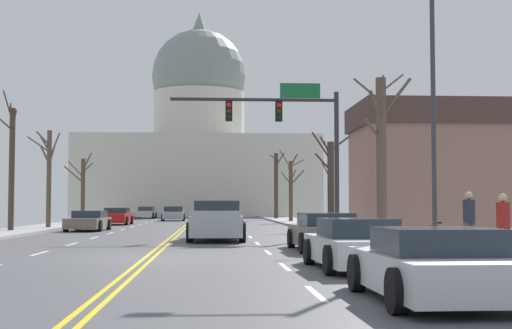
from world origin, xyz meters
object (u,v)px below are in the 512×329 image
object	(u,v)px
signal_gantry	(291,126)
sedan_near_02	(356,245)
pickup_truck_near_00	(217,222)
bicycle_parked	(437,237)
sedan_near_01	(324,232)
sedan_oncoming_03	(146,213)
street_lamp_right	(423,74)
pedestrian_01	(469,219)
sedan_oncoming_01	(117,217)
pedestrian_00	(503,223)
sedan_near_03	(435,267)
sedan_oncoming_00	(88,221)
sedan_oncoming_02	(173,214)

from	to	relation	value
signal_gantry	sedan_near_02	size ratio (longest dim) A/B	1.77
pickup_truck_near_00	bicycle_parked	world-z (taller)	pickup_truck_near_00
sedan_near_01	pickup_truck_near_00	bearing A→B (deg)	116.10
sedan_near_01	sedan_oncoming_03	size ratio (longest dim) A/B	1.08
street_lamp_right	pedestrian_01	world-z (taller)	street_lamp_right
sedan_oncoming_01	pedestrian_01	distance (m)	36.64
sedan_oncoming_01	bicycle_parked	distance (m)	34.57
sedan_oncoming_01	bicycle_parked	bearing A→B (deg)	-66.11
pickup_truck_near_00	pedestrian_00	bearing A→B (deg)	-60.63
sedan_near_01	pedestrian_01	bearing A→B (deg)	-41.82
street_lamp_right	sedan_oncoming_01	xyz separation A→B (m)	(-13.14, 33.23, -4.72)
signal_gantry	pickup_truck_near_00	size ratio (longest dim) A/B	1.37
sedan_oncoming_01	pedestrian_01	xyz separation A→B (m)	(14.26, -33.75, 0.50)
sedan_near_03	sedan_near_01	bearing A→B (deg)	89.17
sedan_near_03	sedan_oncoming_00	xyz separation A→B (m)	(-10.42, 30.53, 0.01)
sedan_oncoming_01	sedan_near_03	bearing A→B (deg)	-76.30
signal_gantry	pickup_truck_near_00	bearing A→B (deg)	-136.97
signal_gantry	bicycle_parked	distance (m)	12.70
pickup_truck_near_00	pedestrian_00	world-z (taller)	pedestrian_00
sedan_oncoming_01	bicycle_parked	xyz separation A→B (m)	(14.00, -31.61, -0.10)
sedan_oncoming_03	pedestrian_01	bearing A→B (deg)	-76.14
pickup_truck_near_00	sedan_oncoming_03	world-z (taller)	pickup_truck_near_00
street_lamp_right	bicycle_parked	distance (m)	5.15
sedan_near_02	bicycle_parked	size ratio (longest dim) A/B	2.52
sedan_oncoming_02	pedestrian_00	xyz separation A→B (m)	(10.79, -48.48, 0.43)
street_lamp_right	pedestrian_00	size ratio (longest dim) A/B	5.42
street_lamp_right	sedan_near_01	xyz separation A→B (m)	(-2.53, 2.74, -4.72)
sedan_near_02	sedan_oncoming_02	xyz separation A→B (m)	(-6.82, 49.66, 0.06)
street_lamp_right	sedan_near_01	world-z (taller)	street_lamp_right
sedan_near_02	pedestrian_00	xyz separation A→B (m)	(3.97, 1.18, 0.49)
signal_gantry	street_lamp_right	distance (m)	13.20
sedan_oncoming_01	bicycle_parked	world-z (taller)	sedan_oncoming_01
sedan_near_01	signal_gantry	bearing A→B (deg)	89.78
sedan_near_01	bicycle_parked	distance (m)	3.56
street_lamp_right	sedan_near_01	bearing A→B (deg)	132.68
sedan_near_02	sedan_oncoming_00	size ratio (longest dim) A/B	0.96
sedan_near_03	sedan_oncoming_03	world-z (taller)	sedan_oncoming_03
pedestrian_00	sedan_oncoming_00	bearing A→B (deg)	120.93
pickup_truck_near_00	sedan_near_03	distance (m)	19.58
sedan_near_03	sedan_oncoming_01	size ratio (longest dim) A/B	0.95
sedan_oncoming_00	pickup_truck_near_00	bearing A→B (deg)	-57.39
sedan_oncoming_00	sedan_oncoming_03	distance (m)	36.37
pedestrian_00	pedestrian_01	size ratio (longest dim) A/B	0.95
sedan_near_03	pedestrian_00	bearing A→B (deg)	60.18
sedan_near_02	pedestrian_00	world-z (taller)	pedestrian_00
sedan_oncoming_03	pedestrian_01	size ratio (longest dim) A/B	2.52
pickup_truck_near_00	sedan_near_01	bearing A→B (deg)	-63.90
sedan_oncoming_03	street_lamp_right	bearing A→B (deg)	-77.07
pickup_truck_near_00	sedan_near_02	world-z (taller)	pickup_truck_near_00
signal_gantry	sedan_oncoming_00	world-z (taller)	signal_gantry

